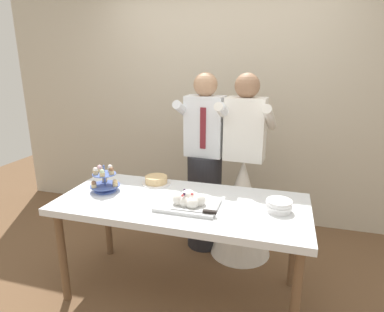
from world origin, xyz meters
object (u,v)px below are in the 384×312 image
at_px(dessert_table, 182,210).
at_px(person_bride, 242,195).
at_px(round_cake, 156,180).
at_px(person_groom, 205,173).
at_px(main_cake_tray, 188,201).
at_px(plate_stack, 279,206).
at_px(cupcake_stand, 105,180).

xyz_separation_m(dessert_table, person_bride, (0.36, 0.69, -0.12)).
distance_m(round_cake, person_bride, 0.81).
relative_size(round_cake, person_groom, 0.14).
height_order(main_cake_tray, plate_stack, main_cake_tray).
height_order(cupcake_stand, person_groom, person_groom).
bearing_deg(cupcake_stand, dessert_table, -1.67).
height_order(cupcake_stand, plate_stack, cupcake_stand).
height_order(cupcake_stand, person_bride, person_bride).
bearing_deg(round_cake, plate_stack, -13.86).
bearing_deg(person_groom, plate_stack, -45.36).
bearing_deg(person_groom, person_bride, -5.61).
height_order(round_cake, person_groom, person_groom).
relative_size(dessert_table, main_cake_tray, 4.14).
bearing_deg(dessert_table, cupcake_stand, 178.33).
distance_m(plate_stack, round_cake, 1.02).
relative_size(dessert_table, cupcake_stand, 7.83).
height_order(dessert_table, plate_stack, plate_stack).
xyz_separation_m(main_cake_tray, plate_stack, (0.60, 0.10, -0.00)).
bearing_deg(person_groom, dessert_table, -89.46).
xyz_separation_m(person_groom, person_bride, (0.36, -0.04, -0.16)).
height_order(plate_stack, person_bride, person_bride).
distance_m(main_cake_tray, round_cake, 0.52).
bearing_deg(cupcake_stand, round_cake, 37.82).
xyz_separation_m(plate_stack, person_groom, (-0.69, 0.70, -0.07)).
relative_size(dessert_table, person_bride, 1.08).
distance_m(main_cake_tray, person_groom, 0.81).
xyz_separation_m(cupcake_stand, person_bride, (0.99, 0.67, -0.28)).
distance_m(cupcake_stand, plate_stack, 1.31).
bearing_deg(main_cake_tray, cupcake_stand, 172.24).
distance_m(main_cake_tray, person_bride, 0.85).
bearing_deg(person_bride, plate_stack, -63.81).
xyz_separation_m(plate_stack, person_bride, (-0.33, 0.66, -0.23)).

